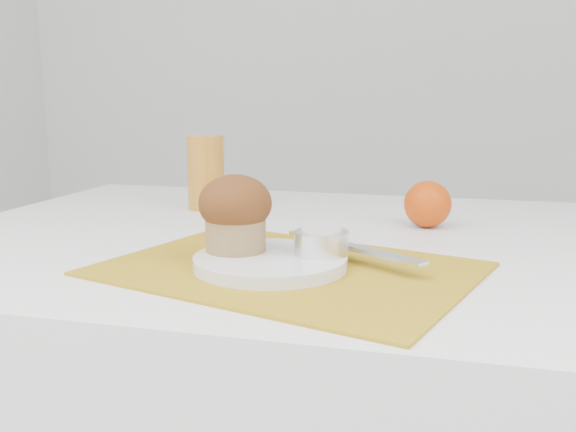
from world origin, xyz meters
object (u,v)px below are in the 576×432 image
(juice_glass, at_px, (206,172))
(orange, at_px, (428,204))
(plate, at_px, (270,262))
(muffin, at_px, (235,212))

(juice_glass, bearing_deg, orange, -9.38)
(plate, xyz_separation_m, orange, (0.16, 0.30, 0.03))
(plate, bearing_deg, juice_glass, 121.94)
(juice_glass, bearing_deg, plate, -58.06)
(plate, relative_size, juice_glass, 1.38)
(juice_glass, height_order, muffin, juice_glass)
(plate, xyz_separation_m, muffin, (-0.05, 0.01, 0.05))
(plate, height_order, juice_glass, juice_glass)
(plate, height_order, muffin, muffin)
(juice_glass, xyz_separation_m, muffin, (0.18, -0.35, -0.00))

